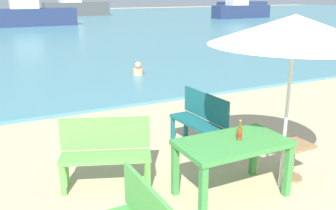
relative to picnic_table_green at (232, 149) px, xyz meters
name	(u,v)px	position (x,y,z in m)	size (l,w,h in m)	color
sea_water	(19,25)	(0.43, 29.23, -0.61)	(120.00, 50.00, 0.08)	teal
picnic_table_green	(232,149)	(0.00, 0.00, 0.00)	(1.40, 0.80, 0.76)	#3D8C42
beer_bottle_amber	(240,133)	(0.09, 0.00, 0.20)	(0.07, 0.07, 0.26)	brown
patio_umbrella	(295,30)	(0.72, -0.14, 1.47)	(2.10, 2.10, 2.30)	silver
side_table_wood	(292,155)	(1.04, -0.01, -0.30)	(0.44, 0.44, 0.54)	olive
bench_teal_center	(201,118)	(0.46, 1.51, -0.11)	(0.44, 1.22, 0.95)	#196066
bench_green_left	(105,149)	(-1.36, 0.97, -0.11)	(1.25, 0.77, 0.95)	#60B24C
swimmer_person	(138,70)	(1.65, 7.14, -0.41)	(0.34, 0.34, 0.41)	tan
boat_tanker	(75,7)	(7.25, 38.50, 0.33)	(6.92, 1.89, 2.51)	#4C4C4C
boat_cargo_ship	(32,15)	(1.21, 27.19, 0.26)	(6.32, 1.72, 2.30)	navy
boat_barge	(242,6)	(27.60, 35.81, 0.29)	(6.60, 1.80, 2.40)	navy
boat_sailboat	(241,10)	(21.09, 27.50, 0.22)	(6.02, 1.64, 2.19)	navy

